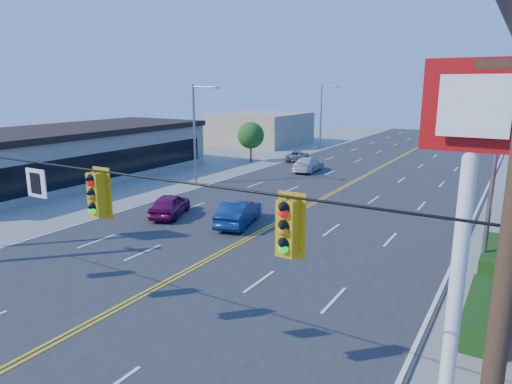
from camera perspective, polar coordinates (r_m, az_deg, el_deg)
The scene contains 15 objects.
ground at distance 16.02m, azimuth -26.25°, elevation -17.95°, with size 160.00×160.00×0.00m, color gray.
road at distance 30.62m, azimuth 6.53°, elevation -1.85°, with size 20.00×120.00×0.06m, color #2D2D30.
signal_span at distance 14.35m, azimuth -28.48°, elevation -0.66°, with size 24.32×0.34×9.00m.
kfc_pylon at distance 11.24m, azimuth 25.09°, elevation 2.30°, with size 2.20×0.36×8.50m.
strip_mall at distance 42.61m, azimuth -22.79°, elevation 4.50°, with size 10.40×26.40×4.40m.
streetlight_se at distance 21.34m, azimuth 27.04°, elevation 2.54°, with size 2.55×0.25×8.00m.
streetlight_ne at distance 45.18m, azimuth 29.33°, elevation 7.18°, with size 2.55×0.25×8.00m.
streetlight_sw at distance 37.08m, azimuth -7.48°, elevation 7.79°, with size 2.55×0.25×8.00m.
streetlight_nw at distance 59.67m, azimuth 8.31°, elevation 9.77°, with size 2.55×0.25×8.00m.
tree_west at distance 48.33m, azimuth -0.65°, elevation 7.08°, with size 2.80×2.80×4.20m.
bld_west_far at distance 63.93m, azimuth 0.53°, elevation 7.95°, with size 11.00×12.00×4.20m, color tan.
car_magenta at distance 28.61m, azimuth -10.71°, elevation -1.69°, with size 1.64×4.08×1.39m, color #6E0C45.
car_blue at distance 26.33m, azimuth -2.20°, elevation -2.69°, with size 1.54×4.41×1.45m, color navy.
car_white at distance 43.03m, azimuth 6.53°, elevation 3.39°, with size 1.89×4.64×1.35m, color silver.
car_silver at distance 49.12m, azimuth 5.22°, elevation 4.47°, with size 1.78×3.86×1.07m, color gray.
Camera 1 is at (12.02, -7.03, 7.92)m, focal length 32.00 mm.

